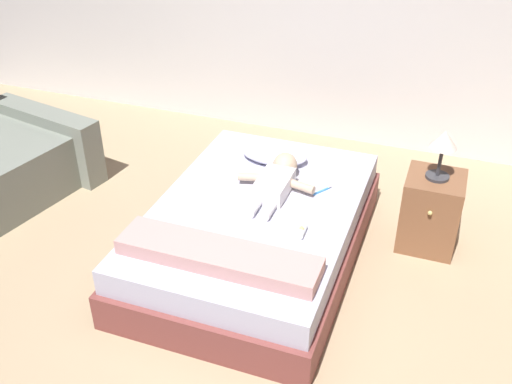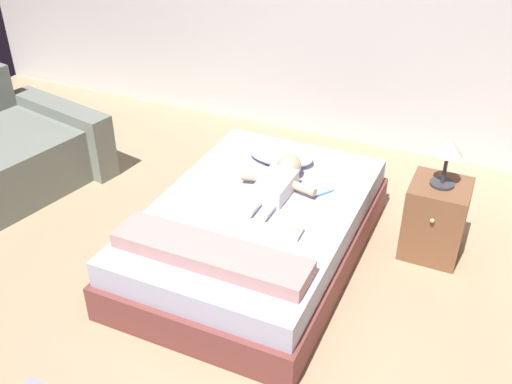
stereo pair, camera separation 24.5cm
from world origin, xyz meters
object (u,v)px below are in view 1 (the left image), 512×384
at_px(toothbrush, 323,190).
at_px(baby, 277,180).
at_px(lamp, 443,144).
at_px(pillow, 274,154).
at_px(nightstand, 431,211).
at_px(bed, 256,231).
at_px(baby_bottle, 302,231).

bearing_deg(toothbrush, baby, -166.51).
height_order(toothbrush, lamp, lamp).
xyz_separation_m(pillow, nightstand, (1.15, -0.06, -0.20)).
relative_size(nightstand, lamp, 1.56).
distance_m(bed, pillow, 0.67).
relative_size(baby, toothbrush, 4.87).
xyz_separation_m(lamp, baby_bottle, (-0.71, -0.75, -0.35)).
height_order(baby, baby_bottle, baby).
distance_m(toothbrush, nightstand, 0.76).
height_order(pillow, toothbrush, pillow).
relative_size(bed, toothbrush, 14.29).
relative_size(toothbrush, nightstand, 0.26).
height_order(baby, nightstand, baby).
height_order(baby, lamp, lamp).
relative_size(bed, nightstand, 3.65).
bearing_deg(lamp, baby, -163.26).
distance_m(baby, nightstand, 1.08).
bearing_deg(nightstand, baby_bottle, -133.22).
bearing_deg(pillow, lamp, -3.12).
height_order(lamp, baby_bottle, lamp).
bearing_deg(pillow, baby, -69.30).
xyz_separation_m(pillow, baby, (0.14, -0.37, 0.01)).
bearing_deg(toothbrush, bed, -139.50).
distance_m(toothbrush, baby_bottle, 0.52).
distance_m(nightstand, lamp, 0.52).
bearing_deg(toothbrush, pillow, 146.44).
height_order(bed, baby_bottle, baby_bottle).
bearing_deg(bed, baby_bottle, -29.35).
bearing_deg(baby_bottle, lamp, 46.78).
bearing_deg(nightstand, toothbrush, -161.90).
xyz_separation_m(toothbrush, baby_bottle, (0.00, -0.52, 0.02)).
height_order(pillow, baby_bottle, pillow).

